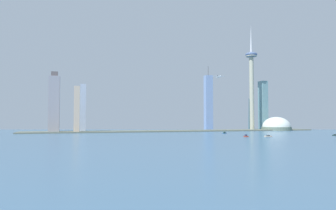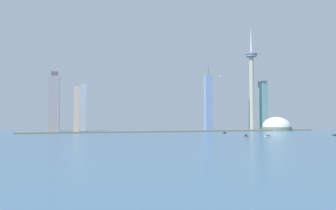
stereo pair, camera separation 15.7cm
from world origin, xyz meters
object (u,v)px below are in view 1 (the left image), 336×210
Objects in this scene: skyscraper_3 at (208,103)px; airplane at (219,77)px; skyscraper_6 at (54,103)px; boat_3 at (268,136)px; observation_tower at (251,76)px; boat_2 at (224,133)px; skyscraper_0 at (55,119)px; stadium_dome at (276,127)px; skyscraper_5 at (77,109)px; boat_1 at (246,136)px; skyscraper_1 at (250,114)px; skyscraper_2 at (83,108)px; skyscraper_4 at (263,105)px; boat_5 at (335,135)px.

skyscraper_3 reaches higher than airplane.
skyscraper_3 is at bearing 10.31° from skyscraper_6.
observation_tower is at bearing -127.39° from boat_3.
observation_tower is 289.93m from boat_2.
stadium_dome is at bearing -9.85° from skyscraper_0.
skyscraper_6 reaches higher than skyscraper_5.
boat_1 is 139.03m from boat_2.
skyscraper_1 is 0.50× the size of skyscraper_3.
boat_3 is (349.43, -272.69, -55.73)m from skyscraper_5.
skyscraper_6 is at bearing -87.78° from skyscraper_0.
observation_tower is at bearing 153.77° from stadium_dome.
skyscraper_0 is 6.21× the size of boat_1.
boat_2 is at bearing -12.74° from boat_1.
observation_tower is 582.29m from skyscraper_0.
boat_3 is at bearing -101.10° from boat_1.
skyscraper_0 is 0.59× the size of skyscraper_2.
skyscraper_4 is 9.10× the size of boat_3.
skyscraper_2 is at bearing -52.72° from boat_5.
observation_tower is 3.76× the size of stadium_dome.
skyscraper_2 reaches higher than boat_1.
airplane reaches higher than skyscraper_4.
stadium_dome is 557.24m from skyscraper_2.
skyscraper_5 is 61.40m from skyscraper_6.
observation_tower is 167.99m from stadium_dome.
skyscraper_6 is (-53.71, 25.67, 15.05)m from skyscraper_5.
observation_tower reaches higher than skyscraper_6.
skyscraper_5 is at bearing -63.38° from skyscraper_0.
airplane is (71.48, 260.27, 149.63)m from boat_1.
skyscraper_2 is 10.52× the size of boat_1.
skyscraper_6 is 11.59× the size of boat_2.
skyscraper_2 reaches higher than boat_3.
skyscraper_6 is (-448.93, -81.66, -13.19)m from skyscraper_3.
skyscraper_2 is at bearing 122.91° from boat_2.
airplane is (-190.97, -11.24, 141.62)m from stadium_dome.
skyscraper_3 is at bearing 15.19° from skyscraper_5.
stadium_dome is at bearing -5.16° from skyscraper_2.
skyscraper_2 is at bearing 174.84° from stadium_dome.
airplane is (-128.41, -42.07, -11.21)m from observation_tower.
skyscraper_0 is 0.49× the size of skyscraper_6.
skyscraper_2 is at bearing 23.10° from skyscraper_6.
skyscraper_0 reaches higher than boat_5.
skyscraper_5 is at bearing -48.52° from boat_3.
boat_3 reaches higher than boat_1.
skyscraper_6 is at bearing -169.69° from skyscraper_3.
boat_1 is at bearing -41.04° from skyscraper_5.
skyscraper_4 reaches higher than skyscraper_6.
stadium_dome is at bearing -30.52° from skyscraper_3.
stadium_dome reaches higher than boat_1.
skyscraper_1 is 5.91× the size of boat_3.
boat_1 is at bearing -46.33° from skyscraper_0.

